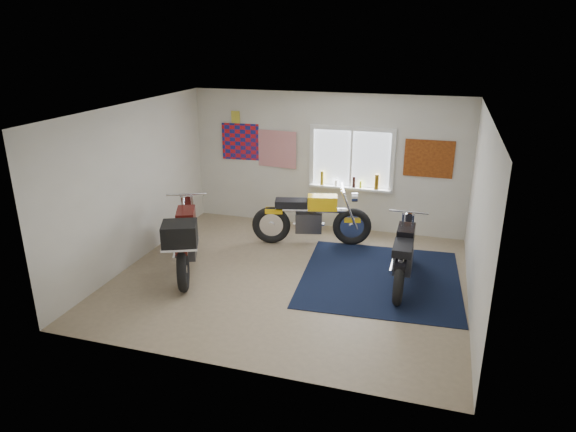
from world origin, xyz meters
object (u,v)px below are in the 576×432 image
(navy_rug, at_px, (380,278))
(yellow_triumph, at_px, (311,219))
(black_chrome_bike, at_px, (403,256))
(maroon_tourer, at_px, (185,240))

(navy_rug, distance_m, yellow_triumph, 1.88)
(navy_rug, relative_size, yellow_triumph, 1.18)
(black_chrome_bike, bearing_deg, yellow_triumph, 57.07)
(yellow_triumph, distance_m, maroon_tourer, 2.46)
(navy_rug, bearing_deg, maroon_tourer, -166.45)
(navy_rug, height_order, black_chrome_bike, black_chrome_bike)
(navy_rug, bearing_deg, black_chrome_bike, -10.62)
(yellow_triumph, bearing_deg, black_chrome_bike, -46.60)
(black_chrome_bike, height_order, maroon_tourer, maroon_tourer)
(navy_rug, bearing_deg, yellow_triumph, 143.03)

